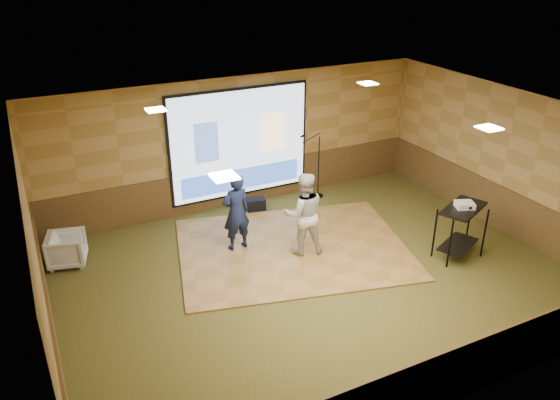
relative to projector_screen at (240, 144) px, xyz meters
name	(u,v)px	position (x,y,z in m)	size (l,w,h in m)	color
ground	(314,276)	(0.00, -3.44, -1.47)	(9.00, 9.00, 0.00)	#293418
room_shell	(317,171)	(0.00, -3.44, 0.62)	(9.04, 7.04, 3.02)	#A48044
wainscot_back	(241,184)	(0.00, 0.04, -1.00)	(9.00, 0.04, 0.95)	#4E301A
wainscot_front	(447,378)	(0.00, -6.92, -1.00)	(9.00, 0.04, 0.95)	#4E301A
wainscot_left	(52,322)	(-4.48, -3.44, -1.00)	(0.04, 7.00, 0.95)	#4E301A
wainscot_right	(496,206)	(4.48, -3.44, -1.00)	(0.04, 7.00, 0.95)	#4E301A
projector_screen	(240,144)	(0.00, 0.00, 0.00)	(3.32, 0.06, 2.52)	black
downlight_nw	(156,110)	(-2.20, -1.64, 1.50)	(0.32, 0.32, 0.02)	beige
downlight_ne	(368,83)	(2.20, -1.64, 1.50)	(0.32, 0.32, 0.02)	beige
downlight_sw	(224,176)	(-2.20, -4.94, 1.50)	(0.32, 0.32, 0.02)	beige
downlight_se	(489,128)	(2.20, -4.94, 1.50)	(0.32, 0.32, 0.02)	beige
dance_floor	(293,248)	(0.10, -2.40, -1.46)	(4.48, 3.42, 0.03)	olive
player_left	(236,212)	(-0.89, -1.90, -0.65)	(0.58, 0.38, 1.59)	#151F43
player_right	(303,214)	(0.21, -2.62, -0.61)	(0.81, 0.63, 1.67)	beige
av_table	(461,221)	(2.85, -4.07, -0.70)	(1.02, 0.54, 1.08)	black
projector	(465,205)	(2.84, -4.09, -0.34)	(0.33, 0.27, 0.11)	silver
mic_stand	(316,178)	(1.76, -0.42, -0.98)	(0.64, 0.26, 1.63)	black
banquet_chair	(67,249)	(-4.00, -0.99, -1.16)	(0.67, 0.69, 0.63)	gray
duffel_bag	(256,204)	(0.17, -0.42, -1.34)	(0.43, 0.28, 0.26)	black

